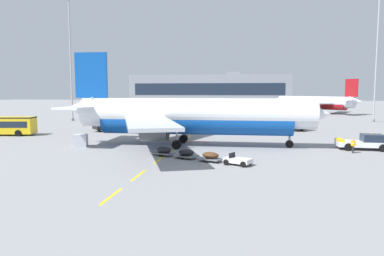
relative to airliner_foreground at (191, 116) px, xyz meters
name	(u,v)px	position (x,y,z in m)	size (l,w,h in m)	color
ground	(320,130)	(20.16, 21.83, -3.95)	(400.00, 400.00, 0.00)	gray
apron_paint_markings	(197,130)	(-1.84, 18.94, -3.95)	(8.00, 93.96, 0.01)	yellow
airliner_foreground	(191,116)	(0.00, 0.00, 0.00)	(34.71, 34.63, 12.20)	white
pushback_tug	(365,142)	(21.42, 0.36, -3.05)	(6.10, 3.37, 2.08)	silver
airliner_mid_left	(315,102)	(28.30, 73.22, -0.53)	(25.89, 24.65, 10.55)	silver
catering_truck	(289,121)	(14.57, 21.22, -2.30)	(7.21, 5.74, 3.14)	black
fuel_service_truck	(112,122)	(-16.80, 15.52, -2.30)	(6.65, 6.64, 3.14)	black
baggage_train	(198,155)	(2.25, -9.42, -3.42)	(11.12, 6.27, 1.14)	silver
ground_crew_worker	(353,145)	(19.31, -2.56, -3.00)	(0.48, 0.60, 1.67)	#232328
uld_cargo_container	(81,140)	(-13.91, -2.84, -3.15)	(1.94, 1.91, 1.60)	#B7BCC6
apron_light_mast_near	(70,44)	(-33.90, 34.13, 13.97)	(1.80, 1.80, 29.39)	slate
apron_light_mast_far	(377,43)	(35.64, 41.78, 13.90)	(1.80, 1.80, 29.27)	slate
terminal_satellite	(211,91)	(-10.31, 123.59, 3.17)	(71.69, 23.25, 15.80)	gray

